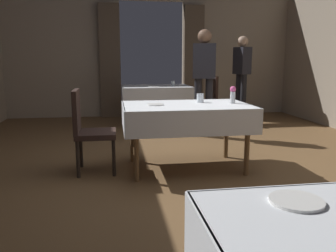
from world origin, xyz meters
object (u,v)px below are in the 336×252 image
Objects in this scene: dining_table_mid at (186,113)px; plate_far_b at (154,87)px; plate_near_c at (296,201)px; person_waiter_by_doorway at (242,71)px; person_diner_standing_aside at (204,74)px; chair_mid_left at (88,127)px; plate_mid_b at (156,105)px; plate_far_c at (144,85)px; glass_mid_c at (200,98)px; glass_far_a at (173,83)px; dining_table_far at (156,91)px; chair_far_right at (208,97)px; flower_vase_mid at (233,94)px.

dining_table_mid is 2.61m from plate_far_b.
plate_near_c is 0.11× the size of person_waiter_by_doorway.
chair_mid_left is at bearing -136.86° from person_diner_standing_aside.
plate_far_c is at bearing 87.34° from plate_mid_b.
chair_mid_left is at bearing -174.03° from glass_mid_c.
plate_mid_b is at bearing -103.64° from glass_far_a.
dining_table_far is at bearing -170.33° from person_waiter_by_doorway.
plate_far_c is (-0.14, 0.49, 0.00)m from plate_far_b.
chair_mid_left reaches higher than plate_far_b.
person_waiter_by_doorway is at bearing 59.77° from dining_table_mid.
chair_far_right is 4.95× the size of plate_mid_b.
dining_table_far is 6.93× the size of plate_mid_b.
flower_vase_mid reaches higher than dining_table_mid.
plate_near_c is 0.89× the size of plate_far_c.
plate_far_b is (-0.39, -0.18, -0.04)m from glass_far_a.
person_waiter_by_doorway is at bearing 61.31° from glass_mid_c.
glass_far_a is 0.62m from plate_far_c.
glass_mid_c is 0.48× the size of plate_far_c.
plate_mid_b is at bearing -116.06° from chair_far_right.
dining_table_far is 12.40× the size of glass_mid_c.
person_diner_standing_aside is at bearing -53.72° from plate_far_b.
flower_vase_mid is 3.37m from person_waiter_by_doorway.
plate_near_c is (-0.18, -2.76, 0.10)m from dining_table_mid.
chair_far_right is 1.35m from person_diner_standing_aside.
plate_near_c is 6.24m from person_waiter_by_doorway.
plate_far_b is at bearing 96.22° from glass_mid_c.
chair_mid_left is 3.54m from chair_far_right.
dining_table_mid is 13.70× the size of glass_mid_c.
dining_table_far is at bearing 88.17° from plate_near_c.
dining_table_mid is 0.59m from flower_vase_mid.
chair_far_right reaches higher than glass_mid_c.
dining_table_mid is 0.37m from plate_mid_b.
glass_far_a is 0.43× the size of plate_far_c.
plate_near_c is at bearing -93.70° from dining_table_mid.
plate_far_b is at bearing -164.27° from person_waiter_by_doorway.
chair_mid_left is 1.69m from flower_vase_mid.
dining_table_far is 6.30× the size of plate_far_b.
plate_far_b is 1.99m from person_waiter_by_doorway.
flower_vase_mid reaches higher than plate_far_c.
glass_far_a is 1.19m from person_diner_standing_aside.
plate_near_c is at bearing -89.70° from plate_far_c.
glass_mid_c is at bearing 16.53° from plate_mid_b.
dining_table_mid is 1.55× the size of chair_far_right.
plate_far_b is at bearing 91.43° from dining_table_mid.
flower_vase_mid is at bearing -76.08° from plate_far_c.
glass_mid_c is at bearing 39.16° from dining_table_mid.
person_waiter_by_doorway is (1.89, 0.53, 0.27)m from plate_far_b.
chair_far_right is at bearing 80.25° from flower_vase_mid.
plate_near_c is at bearing -108.79° from person_waiter_by_doorway.
plate_far_c is (-1.25, 0.25, 0.24)m from chair_far_right.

